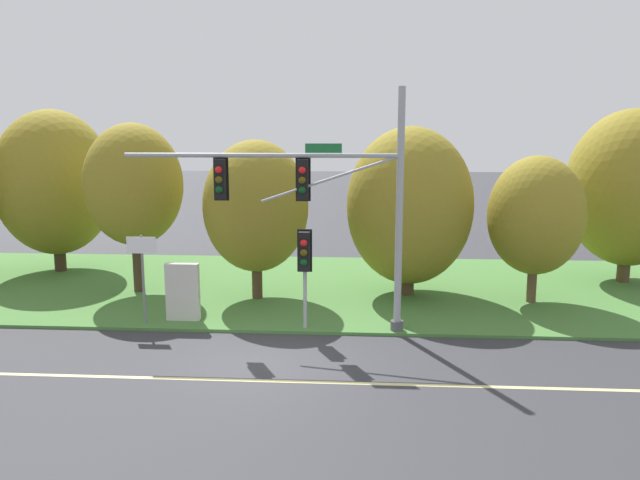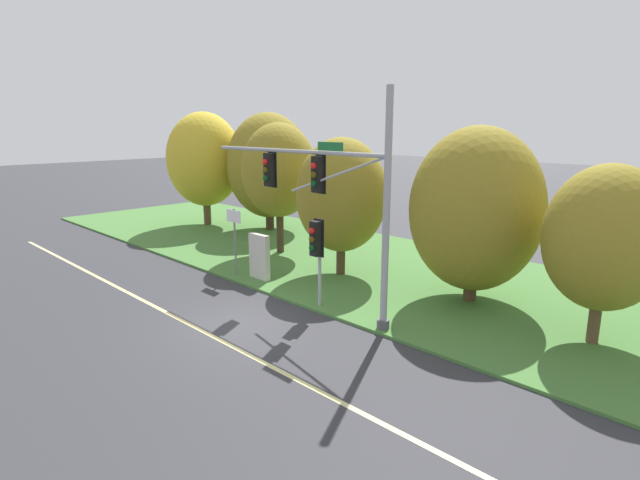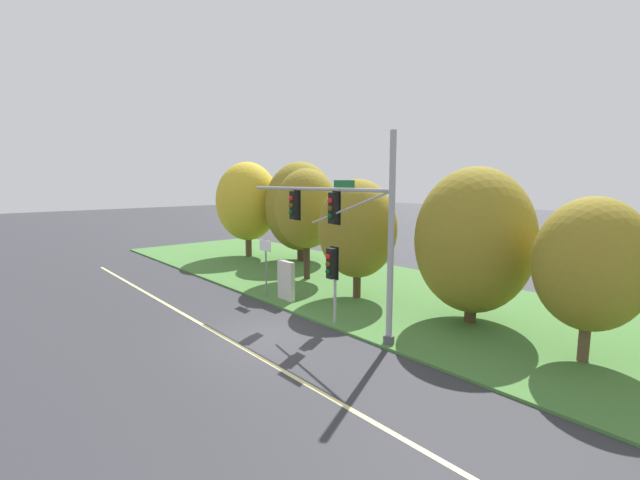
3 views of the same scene
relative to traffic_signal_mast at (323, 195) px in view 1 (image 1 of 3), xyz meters
The scene contains 13 objects.
ground_plane 5.39m from the traffic_signal_mast, 117.72° to the right, with size 160.00×160.00×0.00m, color #333338.
lane_stripe 6.10m from the traffic_signal_mast, 110.26° to the right, with size 36.00×0.16×0.01m, color beige.
grass_verge 7.07m from the traffic_signal_mast, 105.37° to the left, with size 48.00×11.50×0.10m, color #477A38.
traffic_signal_mast is the anchor object (origin of this frame).
pedestrian_signal_near_kerb 2.02m from the traffic_signal_mast, 169.14° to the right, with size 0.46×0.55×3.17m.
route_sign_post 6.23m from the traffic_signal_mast, behind, with size 0.95×0.08×2.89m.
tree_left_of_mast 14.24m from the traffic_signal_mast, 148.58° to the left, with size 5.02×5.02×7.06m.
tree_behind_signpost 8.50m from the traffic_signal_mast, 150.72° to the left, with size 3.69×3.69×6.45m.
tree_mid_verge 4.45m from the traffic_signal_mast, 127.31° to the left, with size 3.84×3.84×5.84m.
tree_tall_centre 5.36m from the traffic_signal_mast, 55.85° to the left, with size 4.70×4.70×6.33m.
tree_right_far 8.29m from the traffic_signal_mast, 26.01° to the left, with size 3.40×3.40×5.30m.
tree_furthest_back 13.92m from the traffic_signal_mast, 30.34° to the left, with size 5.06×5.06×7.03m.
info_kiosk 5.71m from the traffic_signal_mast, behind, with size 1.10×0.24×1.90m.
Camera 1 is at (2.66, -16.01, 6.28)m, focal length 35.00 mm.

